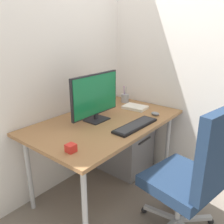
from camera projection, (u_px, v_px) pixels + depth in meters
ground_plane at (106, 188)px, 2.33m from camera, size 8.00×8.00×0.00m
wall_back at (67, 38)px, 2.13m from camera, size 2.65×0.04×2.80m
wall_side_right at (168, 38)px, 2.29m from camera, size 0.04×2.10×2.80m
desk at (106, 126)px, 2.11m from camera, size 1.38×0.83×0.72m
office_chair at (196, 172)px, 1.63m from camera, size 0.59×0.60×1.04m
filing_cabinet at (124, 143)px, 2.61m from camera, size 0.44×0.53×0.58m
monitor at (95, 96)px, 2.03m from camera, size 0.55×0.16×0.41m
keyboard at (135, 126)px, 1.95m from camera, size 0.47×0.15×0.02m
mouse at (155, 114)px, 2.21m from camera, size 0.07×0.08×0.03m
pen_holder at (125, 98)px, 2.60m from camera, size 0.08×0.08×0.17m
notebook at (135, 107)px, 2.40m from camera, size 0.18×0.24×0.03m
desk_clamp_accessory at (71, 148)px, 1.55m from camera, size 0.06×0.06×0.05m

